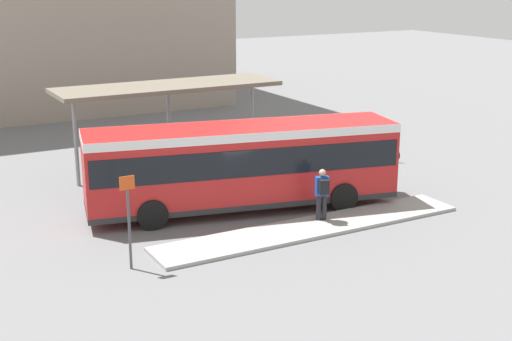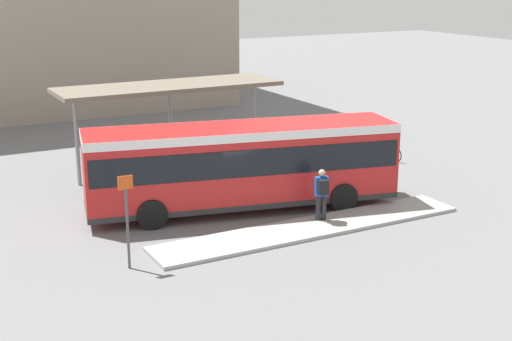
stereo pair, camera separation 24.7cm
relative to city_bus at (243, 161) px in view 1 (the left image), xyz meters
The scene contains 11 objects.
ground_plane 1.80m from the city_bus, 167.38° to the left, with size 120.00×120.00×0.00m, color slate.
curb_island 3.59m from the city_bus, 70.46° to the right, with size 11.20×1.80×0.12m.
city_bus is the anchor object (origin of this frame).
pedestrian_waiting 3.17m from the city_bus, 57.71° to the right, with size 0.50×0.54×1.79m.
bicycle_green 9.67m from the city_bus, 18.64° to the left, with size 0.48×1.58×0.69m.
bicycle_blue 10.14m from the city_bus, 23.05° to the left, with size 0.48×1.56×0.67m.
bicycle_black 10.58m from the city_bus, 27.28° to the left, with size 0.48×1.65×0.71m.
station_shelter 6.09m from the city_bus, 94.36° to the left, with size 9.34×2.92×3.80m.
potted_planter_near_shelter 3.64m from the city_bus, 105.73° to the left, with size 0.88×0.88×1.27m.
potted_planter_far_side 4.43m from the city_bus, 132.03° to the left, with size 0.93×0.93×1.44m.
platform_sign 6.22m from the city_bus, 149.33° to the right, with size 0.44×0.08×2.80m.
Camera 1 is at (-11.41, -21.67, 8.33)m, focal length 50.00 mm.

